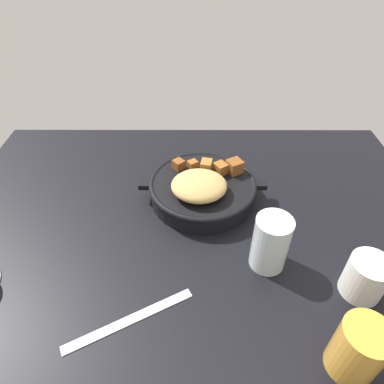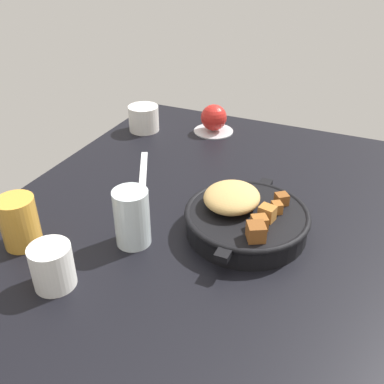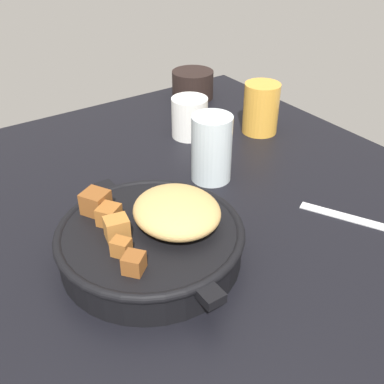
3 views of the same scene
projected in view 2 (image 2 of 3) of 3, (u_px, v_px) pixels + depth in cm
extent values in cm
cube|color=black|center=(200.00, 218.00, 88.93)|extent=(104.50, 80.40, 2.40)
cylinder|color=black|center=(246.00, 222.00, 81.82)|extent=(22.75, 22.75, 4.50)
torus|color=black|center=(247.00, 214.00, 80.83)|extent=(23.49, 23.49, 1.20)
cube|color=black|center=(266.00, 184.00, 90.77)|extent=(2.64, 2.40, 1.20)
cube|color=black|center=(223.00, 255.00, 71.21)|extent=(2.64, 2.40, 1.20)
ellipsoid|color=tan|center=(232.00, 197.00, 81.49)|extent=(11.54, 10.55, 3.85)
cube|color=#935623|center=(277.00, 208.00, 79.97)|extent=(2.68, 2.60, 2.06)
cube|color=#A86B2D|center=(267.00, 213.00, 77.87)|extent=(2.84, 3.19, 2.78)
cube|color=#935623|center=(259.00, 223.00, 75.67)|extent=(3.50, 3.56, 2.43)
cube|color=brown|center=(282.00, 199.00, 82.48)|extent=(3.12, 3.13, 2.16)
cube|color=brown|center=(256.00, 232.00, 73.00)|extent=(4.17, 4.11, 2.96)
cylinder|color=#B7BABF|center=(213.00, 131.00, 123.09)|extent=(11.16, 11.16, 0.60)
sphere|color=red|center=(214.00, 118.00, 121.04)|extent=(7.25, 7.25, 7.25)
cube|color=silver|center=(143.00, 172.00, 102.52)|extent=(19.79, 11.43, 0.36)
cylinder|color=silver|center=(144.00, 118.00, 122.34)|extent=(8.44, 8.44, 7.08)
cylinder|color=white|center=(52.00, 266.00, 68.92)|extent=(6.78, 6.78, 7.53)
cylinder|color=gold|center=(19.00, 222.00, 77.39)|extent=(6.76, 6.76, 9.62)
cylinder|color=silver|center=(132.00, 218.00, 77.51)|extent=(6.44, 6.44, 10.86)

